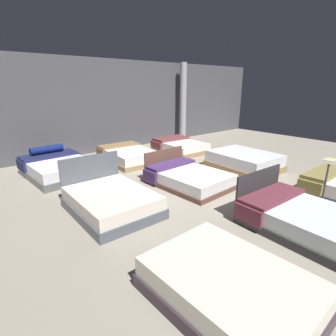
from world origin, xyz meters
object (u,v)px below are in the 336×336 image
object	(u,v)px
bed_3	(111,201)
bed_4	(188,177)
bed_5	(244,161)
bed_8	(180,146)
bed_7	(128,155)
bed_6	(58,167)
support_pillar	(183,103)
price_sign	(324,191)
bed_1	(304,219)
bed_0	(229,287)

from	to	relation	value
bed_3	bed_4	bearing A→B (deg)	3.27
bed_4	bed_5	xyz separation A→B (m)	(2.30, -0.15, 0.05)
bed_3	bed_8	distance (m)	5.51
bed_7	bed_4	bearing A→B (deg)	-86.65
bed_3	bed_6	bearing A→B (deg)	92.20
bed_7	bed_6	bearing A→B (deg)	-178.01
bed_3	support_pillar	xyz separation A→B (m)	(6.21, 4.52, 1.52)
bed_3	price_sign	xyz separation A→B (m)	(3.47, -2.77, 0.20)
bed_4	bed_5	distance (m)	2.31
price_sign	bed_7	bearing A→B (deg)	101.62
bed_5	bed_7	xyz separation A→B (m)	(-2.33, 3.07, -0.04)
bed_4	bed_6	bearing A→B (deg)	126.32
bed_7	price_sign	bearing A→B (deg)	-75.65
bed_3	bed_8	world-z (taller)	bed_3
bed_4	bed_1	bearing A→B (deg)	-92.77
bed_5	bed_7	bearing A→B (deg)	130.10
bed_7	bed_8	world-z (taller)	bed_7
bed_1	bed_7	distance (m)	5.93
bed_8	support_pillar	xyz separation A→B (m)	(1.58, 1.54, 1.54)
bed_3	bed_5	distance (m)	4.61
bed_8	bed_7	bearing A→B (deg)	-179.19
bed_1	bed_7	world-z (taller)	bed_1
bed_5	bed_8	world-z (taller)	bed_5
price_sign	support_pillar	world-z (taller)	support_pillar
bed_1	bed_6	size ratio (longest dim) A/B	0.97
bed_5	bed_6	world-z (taller)	bed_6
bed_1	bed_5	bearing A→B (deg)	53.39
bed_5	bed_8	bearing A→B (deg)	92.47
bed_8	bed_5	bearing A→B (deg)	-88.59
bed_6	support_pillar	bearing A→B (deg)	9.84
price_sign	bed_1	bearing A→B (deg)	-173.63
bed_4	bed_7	distance (m)	2.91
bed_5	bed_8	size ratio (longest dim) A/B	1.03
bed_0	bed_5	size ratio (longest dim) A/B	0.97
bed_5	support_pillar	xyz separation A→B (m)	(1.60, 4.57, 1.49)
bed_7	bed_5	bearing A→B (deg)	-50.01
bed_3	bed_6	world-z (taller)	bed_3
bed_8	bed_0	bearing A→B (deg)	-125.96
bed_1	bed_6	xyz separation A→B (m)	(-2.40, 5.96, 0.02)
bed_5	price_sign	bearing A→B (deg)	-109.79
bed_3	bed_8	size ratio (longest dim) A/B	0.97
bed_6	support_pillar	world-z (taller)	support_pillar
bed_0	bed_7	bearing A→B (deg)	67.54
bed_0	bed_1	distance (m)	2.39
bed_6	price_sign	distance (m)	6.83
bed_6	price_sign	xyz separation A→B (m)	(3.56, -5.83, 0.18)
bed_7	price_sign	distance (m)	5.92
bed_6	price_sign	size ratio (longest dim) A/B	2.01
bed_5	support_pillar	bearing A→B (deg)	73.53
bed_5	bed_7	distance (m)	3.85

